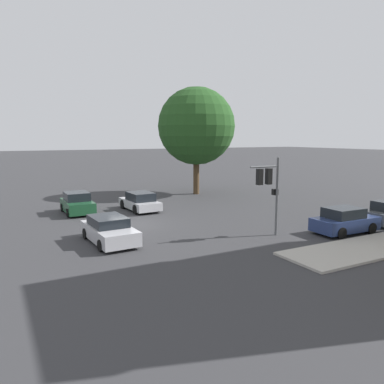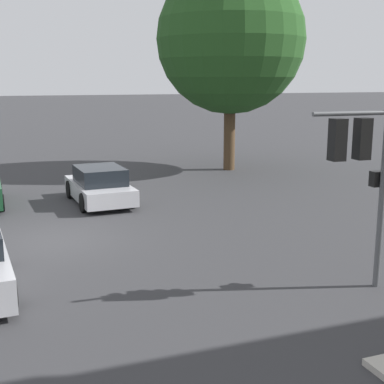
% 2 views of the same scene
% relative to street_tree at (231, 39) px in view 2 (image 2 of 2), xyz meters
% --- Properties ---
extents(ground_plane, '(300.00, 300.00, 0.00)m').
position_rel_street_tree_xyz_m(ground_plane, '(9.78, -10.13, -6.70)').
color(ground_plane, '#333335').
extents(street_tree, '(7.57, 7.57, 10.50)m').
position_rel_street_tree_xyz_m(street_tree, '(0.00, 0.00, 0.00)').
color(street_tree, '#4C3823').
rests_on(street_tree, ground_plane).
extents(traffic_signal, '(0.54, 2.05, 4.51)m').
position_rel_street_tree_xyz_m(traffic_signal, '(16.13, -4.19, -3.61)').
color(traffic_signal, '#515456').
rests_on(traffic_signal, ground_plane).
extents(crossing_car_1, '(4.31, 2.18, 1.43)m').
position_rel_street_tree_xyz_m(crossing_car_1, '(5.46, -7.96, -6.03)').
color(crossing_car_1, '#B7B7BC').
rests_on(crossing_car_1, ground_plane).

